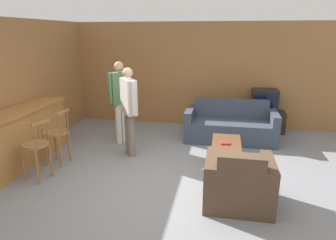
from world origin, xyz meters
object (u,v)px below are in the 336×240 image
at_px(coffee_table, 226,146).
at_px(person_by_counter, 129,107).
at_px(couch_far, 230,126).
at_px(tv, 265,100).
at_px(bar_chair_near, 36,148).
at_px(person_by_window, 120,97).
at_px(tv_unit, 263,121).
at_px(book_on_table, 225,143).
at_px(armchair_near, 239,184).
at_px(bar_chair_mid, 57,135).

relative_size(coffee_table, person_by_counter, 0.55).
relative_size(couch_far, tv, 3.35).
distance_m(bar_chair_near, person_by_counter, 1.77).
height_order(bar_chair_near, person_by_window, person_by_window).
xyz_separation_m(tv, person_by_counter, (-2.73, -2.03, 0.20)).
xyz_separation_m(tv_unit, book_on_table, (-0.90, -2.25, 0.20)).
distance_m(armchair_near, book_on_table, 1.26).
bearing_deg(tv_unit, couch_far, -135.06).
height_order(tv_unit, person_by_counter, person_by_counter).
bearing_deg(person_by_window, tv, 23.98).
bearing_deg(tv, person_by_counter, -143.38).
relative_size(bar_chair_near, person_by_counter, 0.59).
relative_size(bar_chair_mid, armchair_near, 1.09).
bearing_deg(armchair_near, bar_chair_mid, 165.79).
bearing_deg(person_by_window, book_on_table, -20.97).
bearing_deg(couch_far, book_on_table, -94.43).
xyz_separation_m(armchair_near, person_by_counter, (-2.03, 1.45, 0.65)).
bearing_deg(bar_chair_near, couch_far, 38.92).
xyz_separation_m(coffee_table, person_by_window, (-2.25, 0.78, 0.65)).
height_order(coffee_table, tv, tv).
distance_m(couch_far, tv, 1.20).
bearing_deg(person_by_window, couch_far, 14.55).
height_order(couch_far, person_by_counter, person_by_counter).
bearing_deg(tv_unit, armchair_near, -101.36).
xyz_separation_m(couch_far, tv_unit, (0.79, 0.79, -0.07)).
distance_m(couch_far, coffee_table, 1.39).
xyz_separation_m(couch_far, coffee_table, (-0.08, -1.38, 0.05)).
relative_size(bar_chair_near, book_on_table, 6.00).
distance_m(tv, person_by_counter, 3.41).
xyz_separation_m(bar_chair_near, person_by_window, (0.77, 1.90, 0.47)).
bearing_deg(book_on_table, bar_chair_mid, -171.93).
bearing_deg(tv_unit, tv, -90.00).
height_order(coffee_table, book_on_table, book_on_table).
bearing_deg(book_on_table, person_by_counter, 173.28).
relative_size(tv_unit, book_on_table, 5.97).
bearing_deg(book_on_table, coffee_table, 69.49).
xyz_separation_m(armchair_near, book_on_table, (-0.20, 1.23, 0.13)).
bearing_deg(bar_chair_near, tv_unit, 40.23).
xyz_separation_m(couch_far, tv, (0.79, 0.78, 0.45)).
bearing_deg(coffee_table, bar_chair_mid, -170.58).
height_order(bar_chair_mid, couch_far, bar_chair_mid).
height_order(bar_chair_mid, person_by_window, person_by_window).
relative_size(coffee_table, book_on_table, 5.61).
distance_m(bar_chair_near, armchair_near, 3.21).
bearing_deg(person_by_window, coffee_table, -18.99).
height_order(person_by_window, person_by_counter, person_by_window).
xyz_separation_m(bar_chair_near, person_by_counter, (1.17, 1.27, 0.43)).
relative_size(bar_chair_mid, coffee_table, 1.07).
bearing_deg(bar_chair_mid, book_on_table, 8.07).
bearing_deg(couch_far, bar_chair_near, -141.08).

